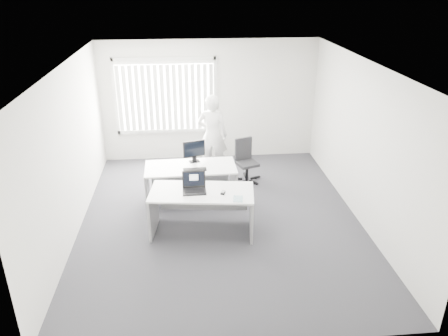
{
  "coord_description": "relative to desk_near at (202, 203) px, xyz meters",
  "views": [
    {
      "loc": [
        -0.57,
        -6.89,
        4.11
      ],
      "look_at": [
        0.08,
        0.15,
        0.95
      ],
      "focal_mm": 35.0,
      "sensor_mm": 36.0,
      "label": 1
    }
  ],
  "objects": [
    {
      "name": "ceiling",
      "position": [
        0.34,
        0.4,
        2.23
      ],
      "size": [
        5.0,
        6.0,
        0.02
      ],
      "primitive_type": "cube",
      "color": "white",
      "rests_on": "wall_back"
    },
    {
      "name": "mouse",
      "position": [
        0.35,
        -0.11,
        0.24
      ],
      "size": [
        0.09,
        0.12,
        0.04
      ],
      "primitive_type": null,
      "rotation": [
        0.0,
        0.0,
        -0.32
      ],
      "color": "#AAAAAC",
      "rests_on": "paper_sheet"
    },
    {
      "name": "window",
      "position": [
        -0.66,
        3.36,
        0.98
      ],
      "size": [
        2.32,
        0.06,
        1.76
      ],
      "primitive_type": "cube",
      "color": "silver",
      "rests_on": "wall_back"
    },
    {
      "name": "office_chair",
      "position": [
        1.03,
        1.99,
        -0.28
      ],
      "size": [
        0.68,
        0.68,
        0.93
      ],
      "rotation": [
        0.0,
        0.0,
        0.35
      ],
      "color": "black",
      "rests_on": "ground"
    },
    {
      "name": "person",
      "position": [
        0.35,
        2.44,
        0.33
      ],
      "size": [
        0.74,
        0.58,
        1.8
      ],
      "primitive_type": "imported",
      "rotation": [
        0.0,
        0.0,
        2.9
      ],
      "color": "silver",
      "rests_on": "ground"
    },
    {
      "name": "laptop",
      "position": [
        -0.12,
        -0.02,
        0.37
      ],
      "size": [
        0.39,
        0.35,
        0.3
      ],
      "primitive_type": null,
      "rotation": [
        0.0,
        0.0,
        0.01
      ],
      "color": "black",
      "rests_on": "desk_near"
    },
    {
      "name": "blinds",
      "position": [
        -0.66,
        3.3,
        0.95
      ],
      "size": [
        2.2,
        0.1,
        1.5
      ],
      "primitive_type": null,
      "color": "white",
      "rests_on": "wall_back"
    },
    {
      "name": "keyboard",
      "position": [
        -0.09,
        0.89,
        0.22
      ],
      "size": [
        0.44,
        0.16,
        0.02
      ],
      "primitive_type": "cube",
      "rotation": [
        0.0,
        0.0,
        0.04
      ],
      "color": "black",
      "rests_on": "desk_far"
    },
    {
      "name": "wall_front",
      "position": [
        0.34,
        -2.6,
        0.83
      ],
      "size": [
        5.0,
        0.02,
        2.8
      ],
      "primitive_type": "cube",
      "color": "silver",
      "rests_on": "ground"
    },
    {
      "name": "paper_sheet",
      "position": [
        0.28,
        -0.08,
        0.22
      ],
      "size": [
        0.28,
        0.21,
        0.0
      ],
      "primitive_type": "cube",
      "rotation": [
        0.0,
        0.0,
        -0.04
      ],
      "color": "white",
      "rests_on": "desk_near"
    },
    {
      "name": "ground",
      "position": [
        0.34,
        0.4,
        -0.57
      ],
      "size": [
        6.0,
        6.0,
        0.0
      ],
      "primitive_type": "plane",
      "color": "#424147",
      "rests_on": "ground"
    },
    {
      "name": "booklet",
      "position": [
        0.57,
        -0.33,
        0.23
      ],
      "size": [
        0.18,
        0.23,
        0.01
      ],
      "primitive_type": "cube",
      "rotation": [
        0.0,
        0.0,
        -0.15
      ],
      "color": "white",
      "rests_on": "desk_near"
    },
    {
      "name": "wall_left",
      "position": [
        -2.16,
        0.4,
        0.83
      ],
      "size": [
        0.02,
        6.0,
        2.8
      ],
      "primitive_type": "cube",
      "color": "silver",
      "rests_on": "ground"
    },
    {
      "name": "desk_far",
      "position": [
        -0.16,
        1.06,
        -0.01
      ],
      "size": [
        1.73,
        0.85,
        0.78
      ],
      "rotation": [
        0.0,
        0.0,
        0.03
      ],
      "color": "white",
      "rests_on": "ground"
    },
    {
      "name": "wall_right",
      "position": [
        2.84,
        0.4,
        0.83
      ],
      "size": [
        0.02,
        6.0,
        2.8
      ],
      "primitive_type": "cube",
      "color": "silver",
      "rests_on": "ground"
    },
    {
      "name": "desk_near",
      "position": [
        0.0,
        0.0,
        0.0
      ],
      "size": [
        1.82,
        1.02,
        0.79
      ],
      "rotation": [
        0.0,
        0.0,
        -0.13
      ],
      "color": "white",
      "rests_on": "ground"
    },
    {
      "name": "monitor",
      "position": [
        -0.08,
        1.29,
        0.43
      ],
      "size": [
        0.45,
        0.25,
        0.43
      ],
      "primitive_type": null,
      "rotation": [
        0.0,
        0.0,
        0.29
      ],
      "color": "black",
      "rests_on": "desk_far"
    },
    {
      "name": "wall_back",
      "position": [
        0.34,
        3.4,
        0.83
      ],
      "size": [
        5.0,
        0.02,
        2.8
      ],
      "primitive_type": "cube",
      "color": "silver",
      "rests_on": "ground"
    }
  ]
}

